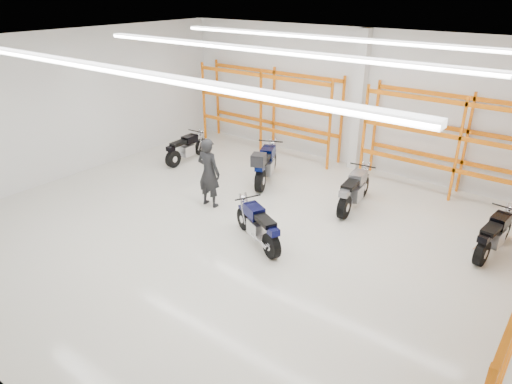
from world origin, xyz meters
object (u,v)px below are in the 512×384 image
Objects in this scene: motorcycle_main at (259,227)px; standing_man at (209,173)px; motorcycle_back_c at (353,191)px; structural_column at (359,102)px; motorcycle_back_a at (185,149)px; motorcycle_back_b at (265,165)px; motorcycle_back_d at (493,236)px.

standing_man is (-2.39, 0.87, 0.51)m from motorcycle_main.
structural_column is (-1.41, 2.89, 1.74)m from motorcycle_back_c.
structural_column is (-0.52, 6.03, 1.77)m from motorcycle_main.
motorcycle_back_a is 0.45× the size of structural_column.
motorcycle_main is 3.68m from motorcycle_back_b.
structural_column is (-5.02, 3.10, 1.78)m from motorcycle_back_d.
standing_man reaches higher than motorcycle_back_c.
motorcycle_back_d is at bearing -3.23° from motorcycle_back_c.
motorcycle_back_d is 0.45× the size of structural_column.
motorcycle_back_b is (-2.07, 3.04, 0.13)m from motorcycle_main.
motorcycle_back_d is (9.90, 0.04, 0.00)m from motorcycle_back_a.
motorcycle_back_b is at bearing -102.29° from standing_man.
structural_column is at bearing 148.37° from motorcycle_back_d.
motorcycle_back_a is 3.33m from motorcycle_back_b.
motorcycle_back_b reaches higher than motorcycle_back_d.
motorcycle_back_a is 9.90m from motorcycle_back_d.
motorcycle_back_d is at bearing 33.02° from motorcycle_main.
motorcycle_main is 6.30m from structural_column.
standing_man is at bearing -145.43° from motorcycle_back_c.
motorcycle_back_a is at bearing -177.74° from motorcycle_back_c.
motorcycle_main is 2.59m from standing_man.
motorcycle_back_b is 0.52× the size of structural_column.
motorcycle_back_d is (6.58, -0.11, -0.14)m from motorcycle_back_b.
structural_column reaches higher than motorcycle_back_b.
motorcycle_back_b is at bearing -178.28° from motorcycle_back_c.
motorcycle_main reaches higher than motorcycle_back_d.
standing_man is at bearing -163.38° from motorcycle_back_d.
motorcycle_back_d is (4.51, 2.93, -0.01)m from motorcycle_main.
structural_column is at bearing 62.52° from motorcycle_back_b.
motorcycle_back_d is 7.21m from standing_man.
motorcycle_back_d reaches higher than motorcycle_back_a.
standing_man reaches higher than motorcycle_back_b.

